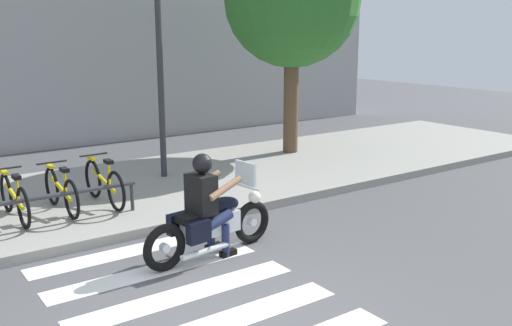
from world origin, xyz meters
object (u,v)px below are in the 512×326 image
Objects in this scene: street_lamp at (159,50)px; rider at (206,199)px; tree_near_rack at (292,0)px; bicycle_5 at (104,183)px; bicycle_3 at (14,198)px; bicycle_4 at (61,191)px; motorcycle at (212,224)px.

rider is at bearing -107.92° from street_lamp.
bicycle_5 is at bearing -163.31° from tree_near_rack.
bicycle_3 is at bearing -166.73° from tree_near_rack.
street_lamp reaches higher than bicycle_4.
motorcycle reaches higher than bicycle_5.
tree_near_rack reaches higher than motorcycle.
bicycle_3 is 0.38× the size of street_lamp.
bicycle_4 reaches higher than bicycle_3.
bicycle_4 is 0.70m from bicycle_5.
rider is 4.34m from street_lamp.
street_lamp is at bearing 72.08° from rider.
bicycle_3 is 0.70m from bicycle_4.
rider is at bearing -55.01° from bicycle_3.
motorcycle is 1.29× the size of bicycle_3.
motorcycle is at bearing -106.86° from street_lamp.
street_lamp is (1.65, 1.15, 2.09)m from bicycle_5.
motorcycle is 1.31× the size of bicycle_4.
rider reaches higher than bicycle_3.
motorcycle is 0.37m from rider.
bicycle_5 is (-0.51, 2.61, 0.06)m from motorcycle.
bicycle_4 is (-1.13, 2.61, -0.32)m from rider.
rider is 2.87m from bicycle_4.
bicycle_4 is 0.96× the size of bicycle_5.
street_lamp reaches higher than bicycle_5.
street_lamp reaches higher than motorcycle.
bicycle_5 is 2.90m from street_lamp.
street_lamp reaches higher than rider.
tree_near_rack is at bearing 13.27° from bicycle_3.
rider reaches higher than motorcycle.
tree_near_rack is (4.66, 4.16, 3.20)m from motorcycle.
motorcycle is 1.46× the size of rider.
tree_near_rack reaches higher than bicycle_3.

